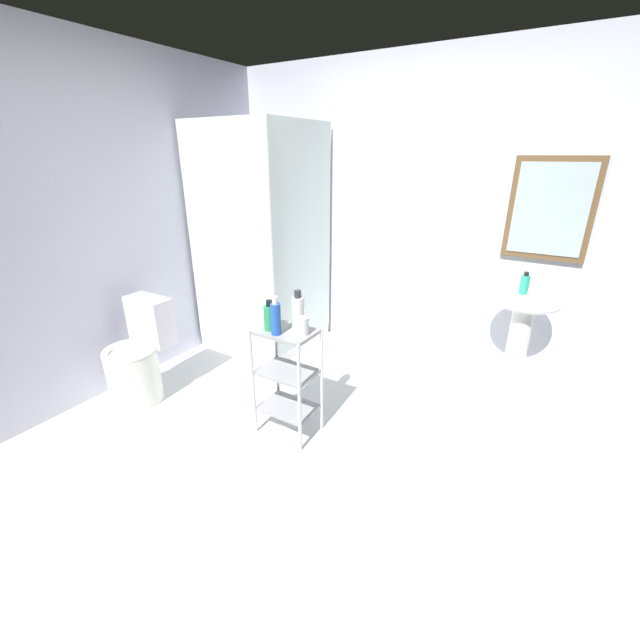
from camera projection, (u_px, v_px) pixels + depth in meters
name	position (u px, v px, depth m)	size (l,w,h in m)	color
ground_plane	(308.00, 464.00, 2.49)	(4.20, 4.20, 0.02)	silver
wall_back	(425.00, 216.00, 3.47)	(4.20, 0.14, 2.50)	silver
wall_left	(87.00, 229.00, 2.90)	(0.10, 4.20, 2.50)	silver
shower_stall	(267.00, 300.00, 3.85)	(0.92, 0.92, 2.00)	white
pedestal_sink	(522.00, 323.00, 3.03)	(0.46, 0.37, 0.81)	white
sink_faucet	(531.00, 283.00, 3.02)	(0.03, 0.03, 0.10)	silver
toilet	(138.00, 360.00, 3.05)	(0.37, 0.49, 0.76)	white
storage_cart	(287.00, 374.00, 2.62)	(0.38, 0.28, 0.74)	silver
hand_soap_bottle	(524.00, 284.00, 2.92)	(0.06, 0.06, 0.16)	#2DBC99
shampoo_bottle_blue	(276.00, 318.00, 2.41)	(0.06, 0.06, 0.24)	blue
body_wash_bottle_green	(270.00, 317.00, 2.49)	(0.08, 0.08, 0.19)	#2A9A5B
lotion_bottle_white	(298.00, 312.00, 2.50)	(0.08, 0.08, 0.25)	white
rinse_cup	(304.00, 326.00, 2.43)	(0.06, 0.06, 0.11)	silver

